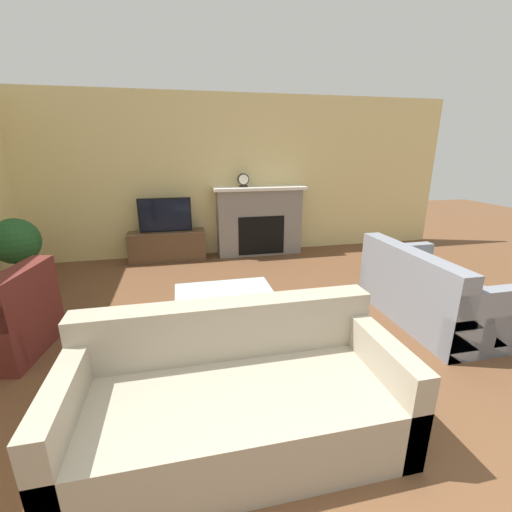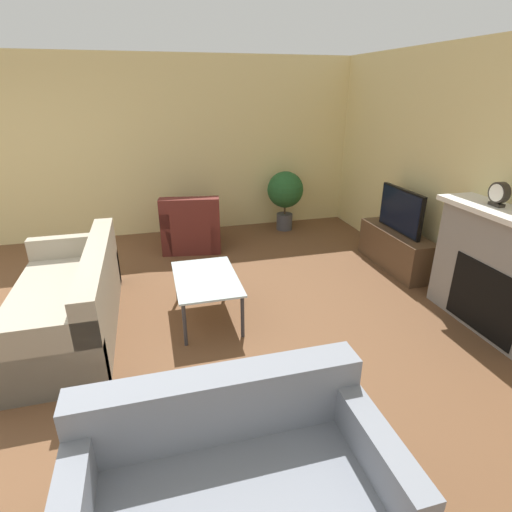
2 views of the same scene
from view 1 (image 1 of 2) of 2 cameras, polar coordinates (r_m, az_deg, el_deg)
The scene contains 9 objects.
wall_back at distance 6.07m, azimuth -8.42°, elevation 12.84°, with size 8.91×0.06×2.70m.
fireplace at distance 6.09m, azimuth 0.52°, elevation 6.14°, with size 1.59×0.44×1.20m.
tv_stand at distance 5.96m, azimuth -14.52°, elevation 1.64°, with size 1.25×0.37×0.50m.
tv at distance 5.84m, azimuth -14.91°, elevation 6.63°, with size 0.85×0.06×0.55m.
couch_sectional at distance 2.39m, azimuth -3.34°, elevation -22.55°, with size 2.05×0.94×0.82m.
couch_loveseat at distance 4.23m, azimuth 27.12°, elevation -5.81°, with size 0.93×1.59×0.82m.
coffee_table at distance 3.46m, azimuth -5.27°, elevation -6.62°, with size 0.97×0.63×0.46m.
potted_plant at distance 5.39m, azimuth -35.08°, elevation 1.56°, with size 0.59×0.59×0.98m.
mantel_clock at distance 5.94m, azimuth -2.15°, elevation 12.57°, with size 0.20×0.07×0.23m.
Camera 1 is at (-0.46, -0.90, 1.82)m, focal length 24.00 mm.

